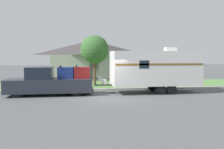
# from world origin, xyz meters

# --- Properties ---
(ground_plane) EXTENTS (120.00, 120.00, 0.00)m
(ground_plane) POSITION_xyz_m (0.00, 0.00, 0.00)
(ground_plane) COLOR #515456
(curb_strip) EXTENTS (80.00, 0.30, 0.14)m
(curb_strip) POSITION_xyz_m (0.00, 3.75, 0.07)
(curb_strip) COLOR #ADADA8
(curb_strip) RESTS_ON ground_plane
(lawn_strip) EXTENTS (80.00, 7.00, 0.03)m
(lawn_strip) POSITION_xyz_m (0.00, 7.40, 0.01)
(lawn_strip) COLOR #568442
(lawn_strip) RESTS_ON ground_plane
(house_across_street) EXTENTS (10.37, 7.60, 4.67)m
(house_across_street) POSITION_xyz_m (-0.05, 15.45, 2.42)
(house_across_street) COLOR #B2B2A8
(house_across_street) RESTS_ON ground_plane
(pickup_truck) EXTENTS (6.00, 2.08, 2.07)m
(pickup_truck) POSITION_xyz_m (-3.95, 1.88, 0.91)
(pickup_truck) COLOR black
(pickup_truck) RESTS_ON ground_plane
(travel_trailer) EXTENTS (7.78, 2.32, 3.38)m
(travel_trailer) POSITION_xyz_m (3.70, 1.88, 1.83)
(travel_trailer) COLOR black
(travel_trailer) RESTS_ON ground_plane
(mailbox) EXTENTS (0.48, 0.20, 1.30)m
(mailbox) POSITION_xyz_m (-4.11, 4.70, 1.00)
(mailbox) COLOR brown
(mailbox) RESTS_ON ground_plane
(tree_in_yard) EXTENTS (2.57, 2.57, 4.62)m
(tree_in_yard) POSITION_xyz_m (-0.42, 6.69, 3.32)
(tree_in_yard) COLOR brown
(tree_in_yard) RESTS_ON ground_plane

